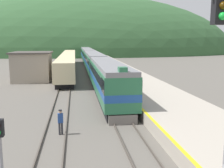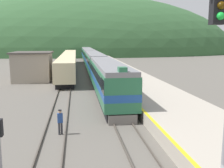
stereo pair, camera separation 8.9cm
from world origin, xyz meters
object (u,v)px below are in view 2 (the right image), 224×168
at_px(carriage_third, 88,55).
at_px(carriage_fourth, 85,52).
at_px(track_worker, 60,120).
at_px(express_train_lead_car, 108,79).
at_px(carriage_second, 94,62).
at_px(siding_train, 69,62).

relative_size(carriage_third, carriage_fourth, 1.00).
distance_m(carriage_third, track_worker, 56.70).
xyz_separation_m(express_train_lead_car, track_worker, (-4.58, -10.82, -1.21)).
xyz_separation_m(carriage_second, carriage_fourth, (0.00, 47.09, 0.00)).
distance_m(carriage_fourth, siding_train, 41.30).
bearing_deg(carriage_third, track_worker, -94.64).
relative_size(express_train_lead_car, carriage_fourth, 0.86).
height_order(carriage_third, siding_train, carriage_third).
xyz_separation_m(carriage_second, track_worker, (-4.58, -32.96, -1.19)).
height_order(carriage_second, carriage_third, same).
height_order(carriage_fourth, track_worker, carriage_fourth).
relative_size(express_train_lead_car, carriage_third, 0.86).
height_order(siding_train, track_worker, siding_train).
xyz_separation_m(carriage_third, siding_train, (-4.99, -17.45, -0.36)).
bearing_deg(carriage_second, carriage_third, 90.00).
bearing_deg(express_train_lead_car, siding_train, 100.02).
bearing_deg(siding_train, carriage_third, 74.05).
bearing_deg(express_train_lead_car, carriage_fourth, 90.00).
relative_size(carriage_second, carriage_fourth, 1.00).
xyz_separation_m(express_train_lead_car, carriage_fourth, (0.00, 69.23, -0.01)).
relative_size(carriage_third, track_worker, 13.00).
bearing_deg(track_worker, carriage_fourth, 86.72).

